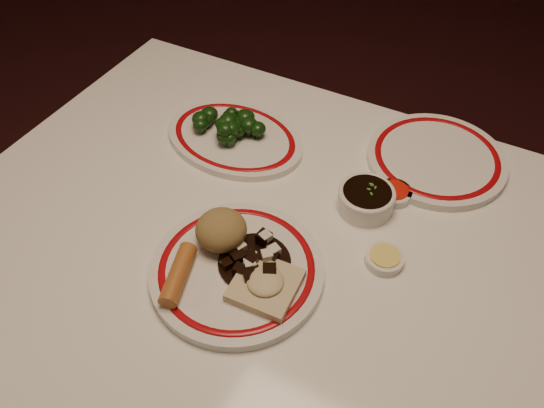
{
  "coord_description": "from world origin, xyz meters",
  "views": [
    {
      "loc": [
        0.24,
        -0.49,
        1.45
      ],
      "look_at": [
        -0.04,
        0.04,
        0.8
      ],
      "focal_mm": 35.0,
      "sensor_mm": 36.0,
      "label": 1
    }
  ],
  "objects_px": {
    "dining_table": "(281,280)",
    "main_plate": "(237,270)",
    "stirfry_heap": "(255,260)",
    "rice_mound": "(221,230)",
    "fried_wonton": "(265,284)",
    "broccoli_pile": "(230,124)",
    "spring_roll": "(178,274)",
    "soy_bowl": "(366,200)",
    "broccoli_plate": "(235,138)"
  },
  "relations": [
    {
      "from": "dining_table",
      "to": "main_plate",
      "type": "xyz_separation_m",
      "value": [
        -0.04,
        -0.08,
        0.1
      ]
    },
    {
      "from": "stirfry_heap",
      "to": "rice_mound",
      "type": "bearing_deg",
      "value": 168.84
    },
    {
      "from": "rice_mound",
      "to": "fried_wonton",
      "type": "bearing_deg",
      "value": -23.95
    },
    {
      "from": "main_plate",
      "to": "broccoli_pile",
      "type": "xyz_separation_m",
      "value": [
        -0.18,
        0.28,
        0.03
      ]
    },
    {
      "from": "dining_table",
      "to": "spring_roll",
      "type": "distance_m",
      "value": 0.22
    },
    {
      "from": "main_plate",
      "to": "fried_wonton",
      "type": "bearing_deg",
      "value": -13.24
    },
    {
      "from": "main_plate",
      "to": "fried_wonton",
      "type": "distance_m",
      "value": 0.06
    },
    {
      "from": "broccoli_pile",
      "to": "dining_table",
      "type": "bearing_deg",
      "value": -42.91
    },
    {
      "from": "dining_table",
      "to": "soy_bowl",
      "type": "bearing_deg",
      "value": 59.41
    },
    {
      "from": "spring_roll",
      "to": "broccoli_plate",
      "type": "relative_size",
      "value": 0.35
    },
    {
      "from": "stirfry_heap",
      "to": "broccoli_pile",
      "type": "relative_size",
      "value": 0.79
    },
    {
      "from": "main_plate",
      "to": "broccoli_plate",
      "type": "bearing_deg",
      "value": 121.24
    },
    {
      "from": "broccoli_plate",
      "to": "broccoli_pile",
      "type": "bearing_deg",
      "value": 169.94
    },
    {
      "from": "fried_wonton",
      "to": "soy_bowl",
      "type": "height_order",
      "value": "fried_wonton"
    },
    {
      "from": "broccoli_pile",
      "to": "broccoli_plate",
      "type": "bearing_deg",
      "value": -10.06
    },
    {
      "from": "stirfry_heap",
      "to": "spring_roll",
      "type": "bearing_deg",
      "value": -137.19
    },
    {
      "from": "fried_wonton",
      "to": "broccoli_plate",
      "type": "xyz_separation_m",
      "value": [
        -0.23,
        0.29,
        -0.02
      ]
    },
    {
      "from": "rice_mound",
      "to": "fried_wonton",
      "type": "xyz_separation_m",
      "value": [
        0.11,
        -0.05,
        -0.02
      ]
    },
    {
      "from": "fried_wonton",
      "to": "stirfry_heap",
      "type": "xyz_separation_m",
      "value": [
        -0.04,
        0.03,
        -0.0
      ]
    },
    {
      "from": "broccoli_pile",
      "to": "main_plate",
      "type": "bearing_deg",
      "value": -57.62
    },
    {
      "from": "spring_roll",
      "to": "fried_wonton",
      "type": "relative_size",
      "value": 1.06
    },
    {
      "from": "stirfry_heap",
      "to": "soy_bowl",
      "type": "height_order",
      "value": "stirfry_heap"
    },
    {
      "from": "rice_mound",
      "to": "stirfry_heap",
      "type": "xyz_separation_m",
      "value": [
        0.07,
        -0.01,
        -0.02
      ]
    },
    {
      "from": "fried_wonton",
      "to": "broccoli_pile",
      "type": "height_order",
      "value": "broccoli_pile"
    },
    {
      "from": "fried_wonton",
      "to": "soy_bowl",
      "type": "bearing_deg",
      "value": 74.02
    },
    {
      "from": "fried_wonton",
      "to": "broccoli_plate",
      "type": "bearing_deg",
      "value": 127.95
    },
    {
      "from": "dining_table",
      "to": "broccoli_pile",
      "type": "relative_size",
      "value": 8.1
    },
    {
      "from": "main_plate",
      "to": "dining_table",
      "type": "bearing_deg",
      "value": 63.33
    },
    {
      "from": "fried_wonton",
      "to": "rice_mound",
      "type": "bearing_deg",
      "value": 156.05
    },
    {
      "from": "broccoli_plate",
      "to": "fried_wonton",
      "type": "bearing_deg",
      "value": -52.05
    },
    {
      "from": "main_plate",
      "to": "rice_mound",
      "type": "bearing_deg",
      "value": 144.62
    },
    {
      "from": "rice_mound",
      "to": "broccoli_plate",
      "type": "bearing_deg",
      "value": 116.52
    },
    {
      "from": "fried_wonton",
      "to": "stirfry_heap",
      "type": "height_order",
      "value": "same"
    },
    {
      "from": "main_plate",
      "to": "spring_roll",
      "type": "bearing_deg",
      "value": -136.29
    },
    {
      "from": "fried_wonton",
      "to": "stirfry_heap",
      "type": "distance_m",
      "value": 0.05
    },
    {
      "from": "stirfry_heap",
      "to": "broccoli_plate",
      "type": "bearing_deg",
      "value": 126.5
    },
    {
      "from": "dining_table",
      "to": "rice_mound",
      "type": "distance_m",
      "value": 0.17
    },
    {
      "from": "dining_table",
      "to": "broccoli_plate",
      "type": "xyz_separation_m",
      "value": [
        -0.21,
        0.2,
        0.1
      ]
    },
    {
      "from": "rice_mound",
      "to": "spring_roll",
      "type": "distance_m",
      "value": 0.1
    },
    {
      "from": "soy_bowl",
      "to": "rice_mound",
      "type": "bearing_deg",
      "value": -131.67
    },
    {
      "from": "broccoli_plate",
      "to": "soy_bowl",
      "type": "distance_m",
      "value": 0.3
    },
    {
      "from": "stirfry_heap",
      "to": "broccoli_pile",
      "type": "bearing_deg",
      "value": 127.55
    },
    {
      "from": "spring_roll",
      "to": "dining_table",
      "type": "bearing_deg",
      "value": 36.72
    },
    {
      "from": "dining_table",
      "to": "rice_mound",
      "type": "height_order",
      "value": "rice_mound"
    },
    {
      "from": "rice_mound",
      "to": "soy_bowl",
      "type": "height_order",
      "value": "rice_mound"
    },
    {
      "from": "soy_bowl",
      "to": "spring_roll",
      "type": "bearing_deg",
      "value": -123.62
    },
    {
      "from": "fried_wonton",
      "to": "broccoli_plate",
      "type": "relative_size",
      "value": 0.33
    },
    {
      "from": "main_plate",
      "to": "stirfry_heap",
      "type": "xyz_separation_m",
      "value": [
        0.02,
        0.02,
        0.02
      ]
    },
    {
      "from": "stirfry_heap",
      "to": "broccoli_plate",
      "type": "height_order",
      "value": "stirfry_heap"
    },
    {
      "from": "dining_table",
      "to": "soy_bowl",
      "type": "distance_m",
      "value": 0.21
    }
  ]
}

